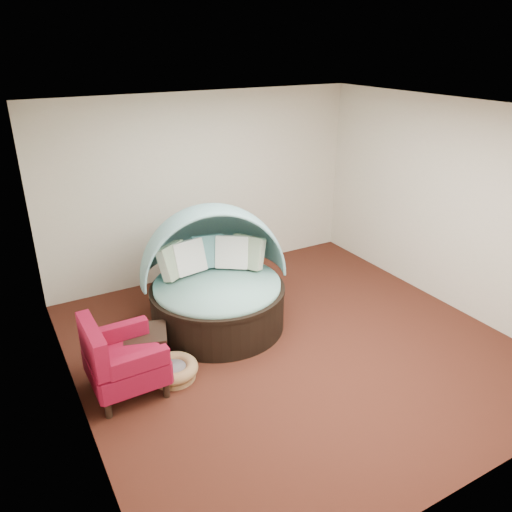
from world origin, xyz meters
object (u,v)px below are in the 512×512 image
pet_basket (173,370)px  red_armchair (120,359)px  side_table (146,344)px  canopy_daybed (215,272)px

pet_basket → red_armchair: bearing=176.8°
side_table → canopy_daybed: bearing=24.1°
pet_basket → red_armchair: size_ratio=0.79×
pet_basket → red_armchair: 0.63m
canopy_daybed → red_armchair: size_ratio=2.36×
red_armchair → canopy_daybed: bearing=28.2°
canopy_daybed → pet_basket: size_ratio=3.00×
pet_basket → side_table: side_table is taller
canopy_daybed → red_armchair: canopy_daybed is taller
red_armchair → side_table: (0.38, 0.33, -0.12)m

